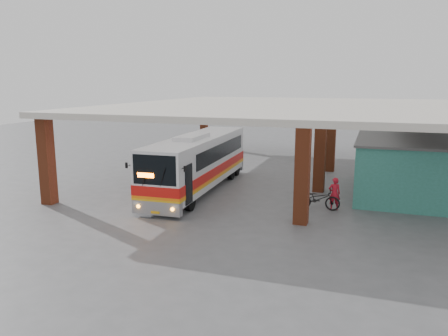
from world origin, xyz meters
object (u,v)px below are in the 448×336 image
at_px(coach_bus, 198,162).
at_px(red_chair, 360,174).
at_px(motorcycle, 318,199).
at_px(pedestrian, 334,194).

distance_m(coach_bus, red_chair, 10.59).
bearing_deg(motorcycle, red_chair, -14.64).
height_order(coach_bus, red_chair, coach_bus).
distance_m(coach_bus, motorcycle, 7.14).
xyz_separation_m(coach_bus, motorcycle, (6.88, -1.59, -1.08)).
bearing_deg(coach_bus, pedestrian, -12.48).
relative_size(coach_bus, red_chair, 15.71).
distance_m(pedestrian, red_chair, 7.58).
bearing_deg(pedestrian, red_chair, -115.25).
xyz_separation_m(pedestrian, red_chair, (0.92, 7.51, -0.46)).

